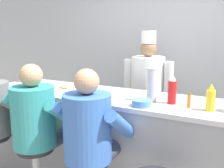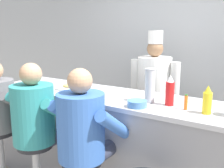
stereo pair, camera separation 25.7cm
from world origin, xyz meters
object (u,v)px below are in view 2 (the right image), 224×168
Objects in this scene: mustard_bottle_yellow at (207,101)px; cereal_bowl at (137,104)px; hot_sauce_bottle_orange at (186,102)px; diner_seated_grey at (0,109)px; ketchup_bottle_red at (170,91)px; diner_seated_blue at (84,131)px; cook_in_whites_near at (154,91)px; breakfast_plate at (68,87)px; diner_seated_teal at (36,118)px; coffee_mug_tan at (32,76)px; cup_stack_steel at (150,86)px.

mustard_bottle_yellow is 1.35× the size of cereal_bowl.
diner_seated_grey is at bearing -165.21° from hot_sauce_bottle_orange.
ketchup_bottle_red is at bearing 43.48° from cereal_bowl.
diner_seated_blue is 0.83× the size of cook_in_whites_near.
breakfast_plate is 0.20× the size of diner_seated_blue.
diner_seated_teal reaches higher than diner_seated_grey.
mustard_bottle_yellow reaches higher than coffee_mug_tan.
hot_sauce_bottle_orange is 1.36m from breakfast_plate.
diner_seated_teal is at bearing -150.04° from cup_stack_steel.
hot_sauce_bottle_orange is 0.08× the size of cook_in_whites_near.
diner_seated_teal is at bearing 0.11° from diner_seated_grey.
diner_seated_teal is at bearing -111.07° from cook_in_whites_near.
coffee_mug_tan is at bearing 175.50° from cup_stack_steel.
hot_sauce_bottle_orange is at bearing -53.09° from cook_in_whites_near.
diner_seated_teal reaches higher than hot_sauce_bottle_orange.
ketchup_bottle_red is 0.16× the size of cook_in_whites_near.
breakfast_plate is 1.64× the size of cereal_bowl.
hot_sauce_bottle_orange is 1.37m from diner_seated_teal.
hot_sauce_bottle_orange is 0.42× the size of cup_stack_steel.
diner_seated_grey reaches higher than cup_stack_steel.
mustard_bottle_yellow is 0.56m from cereal_bowl.
diner_seated_blue reaches higher than hot_sauce_bottle_orange.
diner_seated_blue is (-0.34, -0.53, -0.33)m from cup_stack_steel.
hot_sauce_bottle_orange is 0.09× the size of diner_seated_grey.
ketchup_bottle_red is 0.19× the size of diner_seated_blue.
cook_in_whites_near is at bearing 68.93° from diner_seated_teal.
diner_seated_teal is 0.57m from diner_seated_blue.
diner_seated_blue is (1.15, 0.00, 0.01)m from diner_seated_grey.
mustard_bottle_yellow is 1.76× the size of hot_sauce_bottle_orange.
mustard_bottle_yellow reaches higher than breakfast_plate.
cook_in_whites_near is at bearing 51.76° from diner_seated_grey.
mustard_bottle_yellow is 1.01m from diner_seated_blue.
diner_seated_grey reaches higher than hot_sauce_bottle_orange.
cereal_bowl is (0.99, -0.21, 0.01)m from breakfast_plate.
ketchup_bottle_red is 2.07× the size of hot_sauce_bottle_orange.
diner_seated_blue reaches higher than breakfast_plate.
cup_stack_steel is 0.22× the size of diner_seated_blue.
diner_seated_grey is 0.99× the size of diner_seated_blue.
cup_stack_steel is at bearing 57.36° from diner_seated_blue.
coffee_mug_tan is at bearing 176.16° from ketchup_bottle_red.
hot_sauce_bottle_orange is 1.19m from cook_in_whites_near.
cereal_bowl is 0.12× the size of diner_seated_teal.
cereal_bowl is at bearing -158.14° from hot_sauce_bottle_orange.
diner_seated_blue reaches higher than mustard_bottle_yellow.
ketchup_bottle_red is 0.18m from hot_sauce_bottle_orange.
cereal_bowl is 0.12× the size of diner_seated_blue.
cup_stack_steel is (1.75, -0.14, 0.10)m from coffee_mug_tan.
ketchup_bottle_red is at bearing -0.76° from breakfast_plate.
cook_in_whites_near is (1.39, 0.76, -0.17)m from coffee_mug_tan.
diner_seated_teal is at bearing 179.98° from diner_seated_blue.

